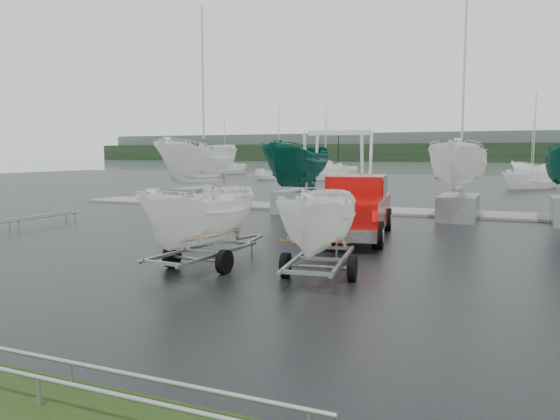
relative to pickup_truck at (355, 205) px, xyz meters
The scene contains 21 objects.
ground_plane 6.00m from the pickup_truck, 129.57° to the right, with size 120.00×120.00×0.00m, color black.
lake 95.54m from the pickup_truck, 92.25° to the left, with size 300.00×300.00×0.00m, color gray.
dock 9.31m from the pickup_truck, 113.95° to the left, with size 30.00×3.00×0.12m, color gray.
treeline 165.51m from the pickup_truck, 91.30° to the left, with size 300.00×8.00×6.00m, color black.
far_hill 173.54m from the pickup_truck, 91.24° to the left, with size 300.00×6.00×10.00m, color #4C5651.
pickup_truck is the anchor object (origin of this frame).
trailer_hitched 6.91m from the pickup_truck, 81.08° to the right, with size 1.89×3.74×4.82m.
trailer_parked 7.45m from the pickup_truck, 106.18° to the right, with size 1.81×3.65×4.92m.
boat_hoist 9.21m from the pickup_truck, 111.33° to the left, with size 3.30×2.18×4.12m.
keelboat_0 12.67m from the pickup_truck, 148.38° to the left, with size 2.57×3.20×10.74m.
keelboat_1 8.64m from the pickup_truck, 126.00° to the left, with size 2.37×3.20×7.40m.
keelboat_2 7.57m from the pickup_truck, 65.58° to the left, with size 2.38×3.20×10.55m.
mast_rack_0 13.26m from the pickup_truck, 164.47° to the right, with size 0.56×6.50×0.06m.
mast_rack_2 14.07m from the pickup_truck, 89.01° to the right, with size 7.00×0.56×0.06m.
moored_boat_0 41.66m from the pickup_truck, 117.40° to the left, with size 2.52×2.48×10.81m.
moored_boat_1 40.32m from the pickup_truck, 110.27° to the left, with size 3.85×3.83×11.66m.
moored_boat_2 32.06m from the pickup_truck, 78.46° to the left, with size 3.49×3.49×11.25m.
moored_boat_4 58.47m from the pickup_truck, 123.85° to the left, with size 3.62×3.64×11.44m.
moored_boat_5 64.92m from the pickup_truck, 83.88° to the left, with size 3.93×3.94×11.65m.
moored_boat_6 67.88m from the pickup_truck, 109.84° to the left, with size 2.31×2.25×10.84m.
moored_boat_7 88.92m from the pickup_truck, 110.46° to the left, with size 3.00×2.95×11.29m.
Camera 1 is at (9.06, -14.25, 2.97)m, focal length 35.00 mm.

